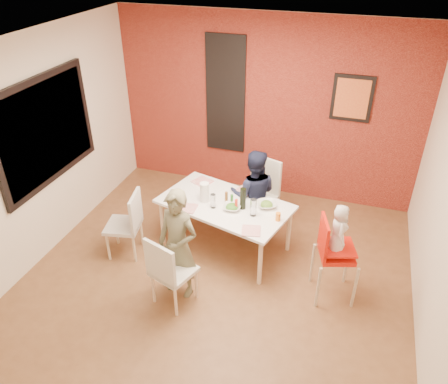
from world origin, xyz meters
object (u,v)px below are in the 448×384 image
(dining_table, at_px, (225,207))
(wine_bottle, at_px, (243,199))
(high_chair, at_px, (333,252))
(paper_towel_roll, at_px, (205,192))
(chair_left, at_px, (129,221))
(toddler, at_px, (339,230))
(child_far, at_px, (253,195))
(chair_near, at_px, (168,270))
(child_near, at_px, (178,245))
(chair_far, at_px, (260,190))

(dining_table, height_order, wine_bottle, wine_bottle)
(high_chair, distance_m, paper_towel_roll, 1.71)
(chair_left, bearing_deg, toddler, 79.26)
(child_far, distance_m, paper_towel_roll, 0.68)
(chair_left, relative_size, toddler, 1.49)
(toddler, bearing_deg, paper_towel_roll, 60.69)
(chair_near, xyz_separation_m, child_far, (0.53, 1.54, 0.13))
(dining_table, relative_size, toddler, 3.00)
(child_far, xyz_separation_m, toddler, (1.14, -0.83, 0.27))
(chair_near, xyz_separation_m, child_near, (0.03, 0.24, 0.17))
(chair_left, distance_m, toddler, 2.55)
(toddler, bearing_deg, child_far, 39.18)
(chair_far, bearing_deg, chair_left, -121.40)
(child_near, distance_m, paper_towel_roll, 0.92)
(paper_towel_roll, bearing_deg, dining_table, 7.77)
(chair_left, bearing_deg, high_chair, 78.94)
(child_near, bearing_deg, dining_table, 86.89)
(toddler, distance_m, paper_towel_roll, 1.73)
(dining_table, xyz_separation_m, paper_towel_roll, (-0.25, -0.03, 0.19))
(dining_table, bearing_deg, child_far, 52.44)
(child_near, relative_size, wine_bottle, 4.78)
(chair_far, height_order, chair_left, chair_far)
(chair_far, relative_size, toddler, 1.69)
(chair_far, bearing_deg, wine_bottle, -75.46)
(chair_left, distance_m, child_near, 0.99)
(chair_far, bearing_deg, paper_towel_roll, -111.18)
(high_chair, relative_size, paper_towel_roll, 3.98)
(child_near, height_order, paper_towel_roll, child_near)
(child_near, distance_m, wine_bottle, 1.03)
(chair_left, relative_size, child_far, 0.70)
(chair_near, xyz_separation_m, chair_left, (-0.84, 0.67, -0.00))
(child_far, distance_m, wine_bottle, 0.44)
(child_far, bearing_deg, chair_left, 20.41)
(chair_far, xyz_separation_m, toddler, (1.11, -1.07, 0.34))
(dining_table, height_order, child_far, child_far)
(dining_table, xyz_separation_m, toddler, (1.41, -0.46, 0.29))
(toddler, relative_size, wine_bottle, 2.14)
(high_chair, bearing_deg, dining_table, 53.81)
(chair_near, xyz_separation_m, high_chair, (1.64, 0.71, 0.12))
(chair_far, xyz_separation_m, child_near, (-0.54, -1.55, 0.10))
(dining_table, distance_m, paper_towel_roll, 0.32)
(dining_table, relative_size, wine_bottle, 6.42)
(child_far, bearing_deg, wine_bottle, 73.43)
(high_chair, distance_m, wine_bottle, 1.24)
(high_chair, height_order, paper_towel_roll, high_chair)
(chair_near, bearing_deg, chair_left, -19.43)
(high_chair, distance_m, toddler, 0.29)
(chair_left, height_order, high_chair, high_chair)
(child_far, bearing_deg, dining_table, 40.43)
(high_chair, relative_size, child_near, 0.77)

